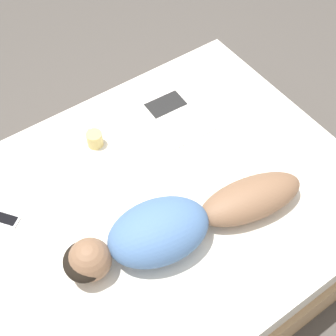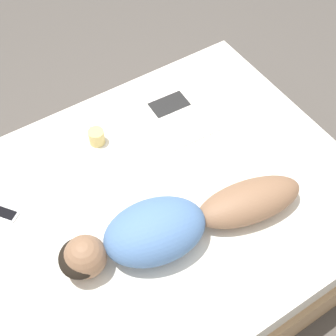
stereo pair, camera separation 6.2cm
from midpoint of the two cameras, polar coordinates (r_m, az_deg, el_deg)
name	(u,v)px [view 2 (the right image)]	position (r m, az deg, el deg)	size (l,w,h in m)	color
ground_plane	(160,247)	(3.00, -0.35, -9.58)	(12.00, 12.00, 0.00)	#4C4742
bed	(160,224)	(2.75, -0.38, -6.84)	(1.76, 2.20, 0.59)	tan
person	(173,226)	(2.28, 1.36, -7.11)	(0.49, 1.28, 0.24)	brown
open_magazine	(178,116)	(2.85, 1.84, 6.40)	(0.45, 0.35, 0.01)	silver
coffee_mug	(96,137)	(2.71, -8.08, 3.81)	(0.13, 0.09, 0.09)	tan
cell_phone	(5,213)	(2.56, -18.61, -5.27)	(0.16, 0.14, 0.01)	silver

